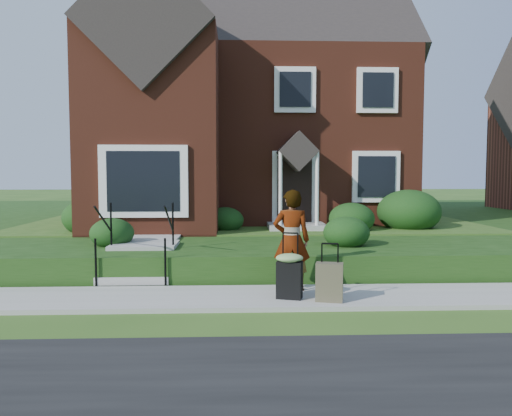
{
  "coord_description": "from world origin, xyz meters",
  "views": [
    {
      "loc": [
        -0.51,
        -8.54,
        2.2
      ],
      "look_at": [
        -0.08,
        2.0,
        1.46
      ],
      "focal_mm": 35.0,
      "sensor_mm": 36.0,
      "label": 1
    }
  ],
  "objects": [
    {
      "name": "ground",
      "position": [
        0.0,
        0.0,
        0.0
      ],
      "size": [
        120.0,
        120.0,
        0.0
      ],
      "primitive_type": "plane",
      "color": "#2D5119",
      "rests_on": "ground"
    },
    {
      "name": "sidewalk",
      "position": [
        0.0,
        0.0,
        0.04
      ],
      "size": [
        60.0,
        1.6,
        0.08
      ],
      "primitive_type": "cube",
      "color": "#9E9B93",
      "rests_on": "ground"
    },
    {
      "name": "terrace",
      "position": [
        4.0,
        10.9,
        0.3
      ],
      "size": [
        44.0,
        20.0,
        0.6
      ],
      "primitive_type": "cube",
      "color": "#183A0F",
      "rests_on": "ground"
    },
    {
      "name": "walkway",
      "position": [
        -2.5,
        5.0,
        0.63
      ],
      "size": [
        1.2,
        6.0,
        0.06
      ],
      "primitive_type": "cube",
      "color": "#9E9B93",
      "rests_on": "terrace"
    },
    {
      "name": "main_house",
      "position": [
        -0.21,
        9.61,
        5.26
      ],
      "size": [
        10.4,
        10.2,
        9.4
      ],
      "color": "maroon",
      "rests_on": "terrace"
    },
    {
      "name": "front_steps",
      "position": [
        -2.5,
        1.84,
        0.47
      ],
      "size": [
        1.4,
        2.02,
        1.5
      ],
      "color": "#9E9B93",
      "rests_on": "ground"
    },
    {
      "name": "foundation_shrubs",
      "position": [
        1.16,
        4.97,
        1.12
      ],
      "size": [
        10.61,
        4.66,
        1.27
      ],
      "color": "#103511",
      "rests_on": "terrace"
    },
    {
      "name": "woman",
      "position": [
        0.49,
        0.38,
        0.99
      ],
      "size": [
        0.69,
        0.47,
        1.83
      ],
      "primitive_type": "imported",
      "rotation": [
        0.0,
        0.0,
        3.09
      ],
      "color": "#999999",
      "rests_on": "sidewalk"
    },
    {
      "name": "suitcase_black",
      "position": [
        0.39,
        -0.24,
        0.52
      ],
      "size": [
        0.56,
        0.5,
        1.12
      ],
      "rotation": [
        0.0,
        0.0,
        -0.3
      ],
      "color": "black",
      "rests_on": "sidewalk"
    },
    {
      "name": "suitcase_olive",
      "position": [
        1.03,
        -0.44,
        0.4
      ],
      "size": [
        0.49,
        0.35,
        0.97
      ],
      "rotation": [
        0.0,
        0.0,
        -0.24
      ],
      "color": "brown",
      "rests_on": "sidewalk"
    }
  ]
}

